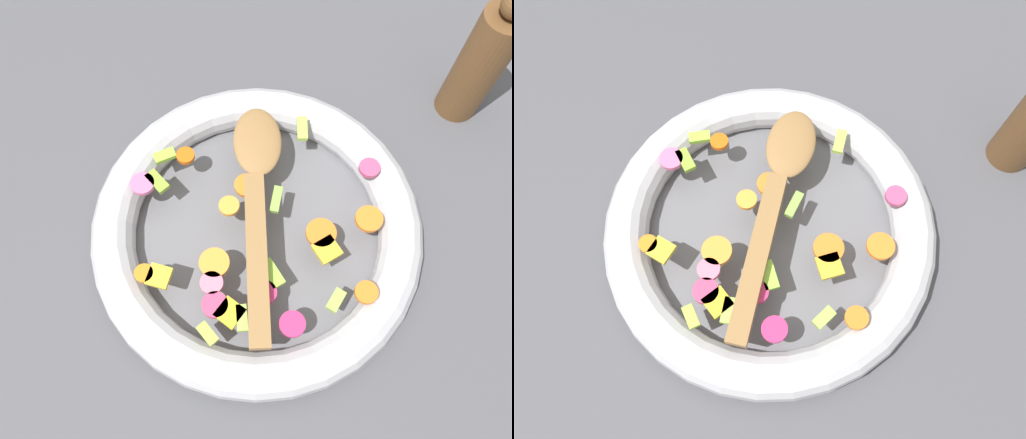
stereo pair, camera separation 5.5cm
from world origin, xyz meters
TOP-DOWN VIEW (x-y plane):
  - ground_plane at (0.00, 0.00)m, footprint 4.00×4.00m
  - skillet at (0.00, 0.00)m, footprint 0.38×0.38m
  - chopped_vegetables at (-0.00, -0.03)m, footprint 0.29×0.27m
  - wooden_spoon at (-0.00, 0.03)m, footprint 0.06×0.28m

SIDE VIEW (x-z plane):
  - ground_plane at x=0.00m, z-range 0.00..0.00m
  - skillet at x=0.00m, z-range 0.00..0.05m
  - chopped_vegetables at x=0.00m, z-range 0.05..0.06m
  - wooden_spoon at x=0.00m, z-range 0.06..0.07m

